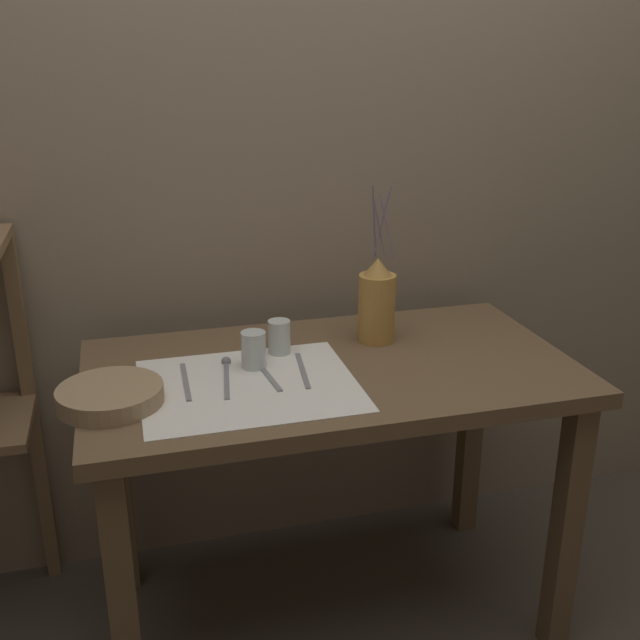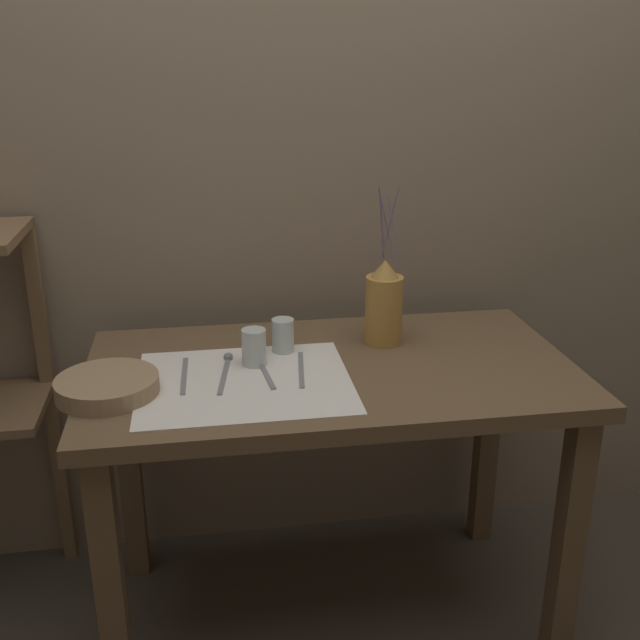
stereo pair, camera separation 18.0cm
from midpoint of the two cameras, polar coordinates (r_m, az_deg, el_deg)
The scene contains 12 objects.
ground_plane at distance 2.25m, azimuth 3.18°, elevation -21.32°, with size 12.00×12.00×0.00m, color #473F35.
stone_wall_back at distance 2.14m, azimuth 1.28°, elevation 12.31°, with size 7.00×0.06×2.40m.
wooden_table at distance 1.89m, azimuth 3.55°, elevation -6.62°, with size 1.20×0.66×0.75m.
linen_cloth at distance 1.75m, azimuth -2.84°, elevation -4.79°, with size 0.50×0.42×0.00m.
pitcher_with_flowers at distance 1.96m, azimuth 7.52°, elevation 1.13°, with size 0.10×0.10×0.42m.
wooden_bowl at distance 1.73m, azimuth -13.06°, elevation -4.99°, with size 0.23×0.23×0.04m.
glass_tumbler_near at distance 1.82m, azimuth -2.26°, elevation -2.13°, with size 0.06×0.06×0.09m.
glass_tumbler_far at distance 1.90m, azimuth -0.15°, elevation -1.23°, with size 0.06×0.06×0.09m.
knife_center at distance 1.79m, azimuth -7.50°, elevation -4.28°, with size 0.02×0.21×0.00m.
spoon_outer at distance 1.83m, azimuth -4.36°, elevation -3.48°, with size 0.05×0.22×0.02m.
spoon_inner at distance 1.85m, azimuth -1.85°, elevation -3.20°, with size 0.04×0.22×0.02m.
fork_outer at distance 1.81m, azimuth 1.40°, elevation -3.85°, with size 0.04×0.21×0.00m.
Camera 2 is at (-0.30, -1.67, 1.49)m, focal length 42.00 mm.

